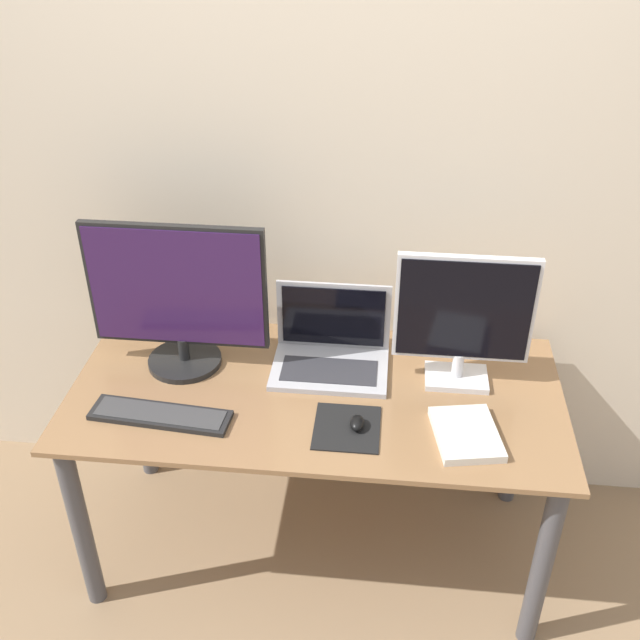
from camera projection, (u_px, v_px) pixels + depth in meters
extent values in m
plane|color=#8C7051|center=(304.00, 631.00, 2.45)|extent=(12.00, 12.00, 0.00)
cube|color=beige|center=(330.00, 179.00, 2.45)|extent=(7.00, 0.05, 2.50)
cube|color=olive|center=(316.00, 393.00, 2.38)|extent=(1.56, 0.74, 0.02)
cylinder|color=#47474C|center=(81.00, 526.00, 2.38)|extent=(0.06, 0.06, 0.70)
cylinder|color=#47474C|center=(542.00, 565.00, 2.25)|extent=(0.06, 0.06, 0.70)
cylinder|color=#47474C|center=(140.00, 403.00, 2.90)|extent=(0.06, 0.06, 0.70)
cylinder|color=#47474C|center=(518.00, 429.00, 2.77)|extent=(0.06, 0.06, 0.70)
cylinder|color=black|center=(185.00, 360.00, 2.50)|extent=(0.24, 0.24, 0.02)
cylinder|color=black|center=(184.00, 349.00, 2.47)|extent=(0.04, 0.04, 0.08)
cube|color=black|center=(177.00, 286.00, 2.35)|extent=(0.57, 0.02, 0.42)
cube|color=#331947|center=(175.00, 288.00, 2.33)|extent=(0.55, 0.01, 0.40)
cube|color=silver|center=(456.00, 377.00, 2.42)|extent=(0.20, 0.14, 0.02)
cylinder|color=silver|center=(458.00, 365.00, 2.39)|extent=(0.04, 0.04, 0.08)
cube|color=silver|center=(464.00, 309.00, 2.28)|extent=(0.43, 0.02, 0.36)
cube|color=black|center=(465.00, 311.00, 2.27)|extent=(0.40, 0.01, 0.34)
cube|color=#ADADB2|center=(330.00, 370.00, 2.45)|extent=(0.38, 0.25, 0.02)
cube|color=#2D2D33|center=(329.00, 371.00, 2.43)|extent=(0.31, 0.14, 0.00)
cube|color=#ADADB2|center=(334.00, 315.00, 2.49)|extent=(0.38, 0.01, 0.24)
cube|color=black|center=(333.00, 317.00, 2.48)|extent=(0.34, 0.00, 0.21)
cube|color=black|center=(160.00, 415.00, 2.26)|extent=(0.44, 0.15, 0.02)
cube|color=#383838|center=(160.00, 413.00, 2.26)|extent=(0.40, 0.12, 0.00)
cube|color=black|center=(347.00, 428.00, 2.22)|extent=(0.20, 0.21, 0.00)
ellipsoid|color=black|center=(357.00, 423.00, 2.21)|extent=(0.04, 0.07, 0.03)
cube|color=silver|center=(466.00, 434.00, 2.18)|extent=(0.22, 0.26, 0.03)
cube|color=white|center=(466.00, 434.00, 2.18)|extent=(0.21, 0.25, 0.02)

